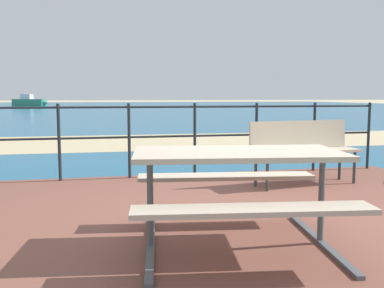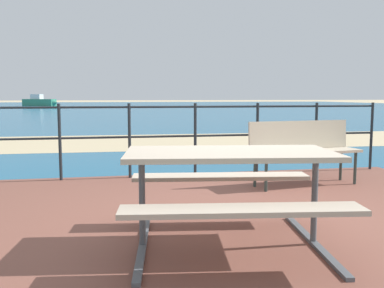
{
  "view_description": "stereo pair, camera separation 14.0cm",
  "coord_description": "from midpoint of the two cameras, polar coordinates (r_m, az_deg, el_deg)",
  "views": [
    {
      "loc": [
        -1.4,
        -3.83,
        1.26
      ],
      "look_at": [
        -0.1,
        2.16,
        0.57
      ],
      "focal_mm": 39.99,
      "sensor_mm": 36.0,
      "label": 1
    },
    {
      "loc": [
        -1.27,
        -3.86,
        1.26
      ],
      "look_at": [
        -0.1,
        2.16,
        0.57
      ],
      "focal_mm": 39.99,
      "sensor_mm": 36.0,
      "label": 2
    }
  ],
  "objects": [
    {
      "name": "picnic_table",
      "position": [
        3.41,
        6.2,
        -3.9
      ],
      "size": [
        1.8,
        1.65,
        0.77
      ],
      "rotation": [
        0.0,
        0.0,
        -0.13
      ],
      "color": "tan",
      "rests_on": "patio_paving"
    },
    {
      "name": "park_bench",
      "position": [
        5.99,
        15.25,
        -0.18
      ],
      "size": [
        1.58,
        0.63,
        0.86
      ],
      "rotation": [
        0.0,
        0.0,
        0.15
      ],
      "color": "#BCAD93",
      "rests_on": "patio_paving"
    },
    {
      "name": "beach_strip",
      "position": [
        11.87,
        -4.42,
        0.34
      ],
      "size": [
        54.08,
        5.38,
        0.01
      ],
      "primitive_type": "cube",
      "rotation": [
        0.0,
        0.0,
        -0.02
      ],
      "color": "tan",
      "rests_on": "ground"
    },
    {
      "name": "boat_near",
      "position": [
        56.98,
        -19.57,
        5.34
      ],
      "size": [
        4.73,
        3.35,
        1.45
      ],
      "rotation": [
        0.0,
        0.0,
        5.74
      ],
      "color": "#338466",
      "rests_on": "sea_water"
    },
    {
      "name": "ground_plane",
      "position": [
        4.26,
        7.96,
        -10.87
      ],
      "size": [
        240.0,
        240.0,
        0.0
      ],
      "primitive_type": "plane",
      "color": "tan"
    },
    {
      "name": "patio_paving",
      "position": [
        4.25,
        7.97,
        -10.48
      ],
      "size": [
        6.4,
        5.2,
        0.06
      ],
      "primitive_type": "cube",
      "color": "brown",
      "rests_on": "ground"
    },
    {
      "name": "sea_water",
      "position": [
        43.88,
        -9.22,
        4.71
      ],
      "size": [
        90.0,
        90.0,
        0.01
      ],
      "primitive_type": "cube",
      "color": "#145B84",
      "rests_on": "ground"
    },
    {
      "name": "railing_fence",
      "position": [
        6.44,
        1.06,
        1.69
      ],
      "size": [
        5.94,
        0.04,
        1.1
      ],
      "color": "#1E2328",
      "rests_on": "patio_paving"
    }
  ]
}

